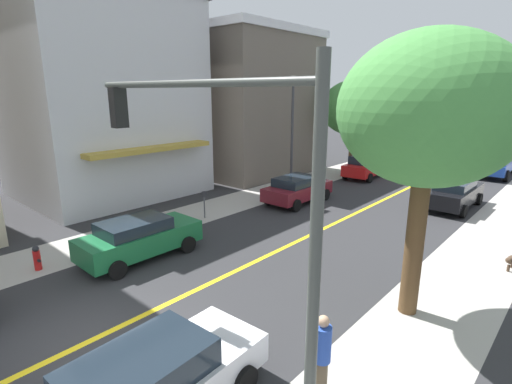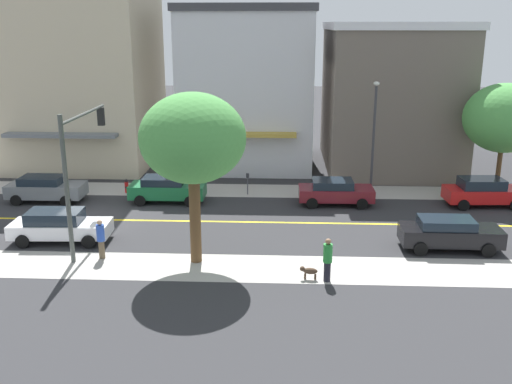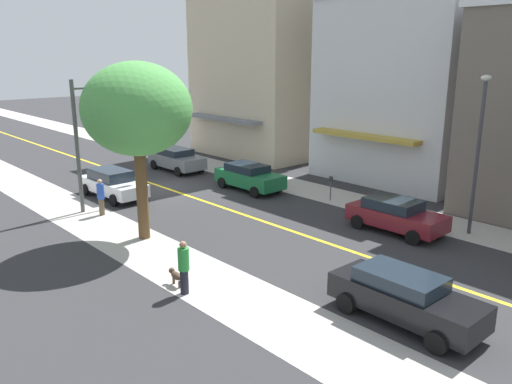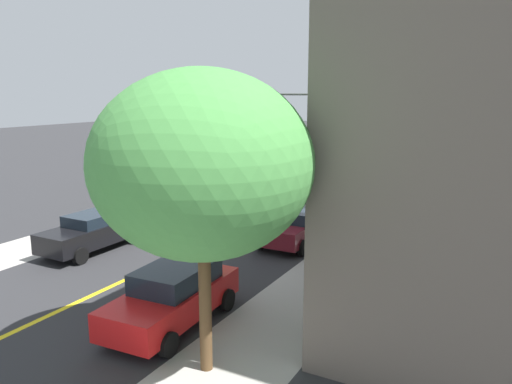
% 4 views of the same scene
% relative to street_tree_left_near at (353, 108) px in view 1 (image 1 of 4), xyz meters
% --- Properties ---
extents(ground_plane, '(140.00, 140.00, 0.00)m').
position_rel_street_tree_left_near_xyz_m(ground_plane, '(5.57, -23.54, -4.80)').
color(ground_plane, '#2D2D30').
extents(sidewalk_left, '(2.94, 126.00, 0.01)m').
position_rel_street_tree_left_near_xyz_m(sidewalk_left, '(-0.46, -23.54, -4.79)').
color(sidewalk_left, '#ADA8A0').
rests_on(sidewalk_left, ground).
extents(road_centerline_stripe, '(0.20, 126.00, 0.00)m').
position_rel_street_tree_left_near_xyz_m(road_centerline_stripe, '(5.57, -23.54, -4.80)').
color(road_centerline_stripe, yellow).
rests_on(road_centerline_stripe, ground).
extents(pale_office_building, '(9.89, 9.55, 11.45)m').
position_rel_street_tree_left_near_xyz_m(pale_office_building, '(-7.88, -15.72, 0.94)').
color(pale_office_building, silver).
rests_on(pale_office_building, ground).
extents(brick_apartment_block, '(12.08, 9.26, 10.28)m').
position_rel_street_tree_left_near_xyz_m(brick_apartment_block, '(-7.89, -5.43, 0.36)').
color(brick_apartment_block, '#665B51').
rests_on(brick_apartment_block, ground).
extents(street_tree_left_near, '(4.82, 4.82, 6.85)m').
position_rel_street_tree_left_near_xyz_m(street_tree_left_near, '(0.00, 0.00, 0.00)').
color(street_tree_left_near, brown).
rests_on(street_tree_left_near, ground).
extents(street_tree_right_corner, '(4.51, 4.51, 7.48)m').
position_rel_street_tree_left_near_xyz_m(street_tree_right_corner, '(10.94, -16.89, 0.73)').
color(street_tree_right_corner, brown).
rests_on(street_tree_right_corner, ground).
extents(fire_hydrant, '(0.44, 0.24, 0.88)m').
position_rel_street_tree_left_near_xyz_m(fire_hydrant, '(0.36, -22.81, -4.36)').
color(fire_hydrant, red).
rests_on(fire_hydrant, ground).
extents(parking_meter, '(0.12, 0.18, 1.34)m').
position_rel_street_tree_left_near_xyz_m(parking_meter, '(0.40, -15.24, -3.91)').
color(parking_meter, '#4C4C51').
rests_on(parking_meter, ground).
extents(traffic_light_mast, '(5.89, 0.32, 6.57)m').
position_rel_street_tree_left_near_xyz_m(traffic_light_mast, '(9.46, -22.34, -0.34)').
color(traffic_light_mast, '#474C47').
rests_on(traffic_light_mast, ground).
extents(street_lamp, '(0.70, 0.36, 6.91)m').
position_rel_street_tree_left_near_xyz_m(street_lamp, '(-0.03, -7.63, -0.57)').
color(street_lamp, '#38383D').
rests_on(street_lamp, ground).
extents(red_sedan_left_curb, '(2.17, 4.53, 1.64)m').
position_rel_street_tree_left_near_xyz_m(red_sedan_left_curb, '(2.07, -1.48, -3.95)').
color(red_sedan_left_curb, red).
rests_on(red_sedan_left_curb, ground).
extents(maroon_sedan_left_curb, '(2.09, 4.32, 1.48)m').
position_rel_street_tree_left_near_xyz_m(maroon_sedan_left_curb, '(2.18, -10.02, -4.01)').
color(maroon_sedan_left_curb, maroon).
rests_on(maroon_sedan_left_curb, ground).
extents(green_sedan_left_curb, '(2.04, 4.42, 1.53)m').
position_rel_street_tree_left_near_xyz_m(green_sedan_left_curb, '(2.17, -19.90, -3.99)').
color(green_sedan_left_curb, '#196638').
rests_on(green_sedan_left_curb, ground).
extents(black_sedan_right_curb, '(1.96, 4.61, 1.52)m').
position_rel_street_tree_left_near_xyz_m(black_sedan_right_curb, '(8.99, -5.30, -3.99)').
color(black_sedan_right_curb, black).
rests_on(black_sedan_right_curb, ground).
extents(blue_pickup_truck, '(2.32, 5.73, 1.81)m').
position_rel_street_tree_left_near_xyz_m(blue_pickup_truck, '(8.86, 5.75, -3.90)').
color(blue_pickup_truck, '#1E429E').
rests_on(blue_pickup_truck, ground).
extents(pedestrian_blue_shirt, '(0.36, 0.36, 1.83)m').
position_rel_street_tree_left_near_xyz_m(pedestrian_blue_shirt, '(10.80, -21.18, -3.83)').
color(pedestrian_blue_shirt, brown).
rests_on(pedestrian_blue_shirt, ground).
extents(small_dog, '(0.32, 0.75, 0.56)m').
position_rel_street_tree_left_near_xyz_m(small_dog, '(12.62, -11.96, -4.43)').
color(small_dog, '#4C3828').
rests_on(small_dog, ground).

